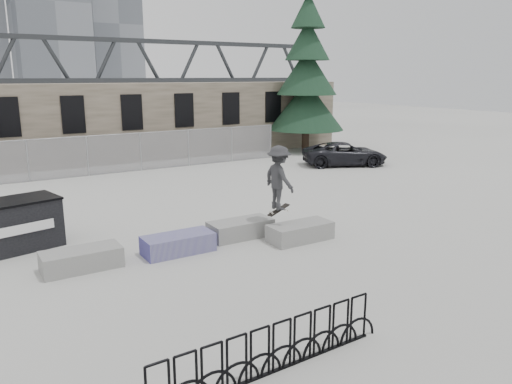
% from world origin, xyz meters
% --- Properties ---
extents(ground, '(120.00, 120.00, 0.00)m').
position_xyz_m(ground, '(0.00, 0.00, 0.00)').
color(ground, '#B9BAB4').
rests_on(ground, ground).
extents(stone_wall, '(36.00, 2.58, 4.50)m').
position_xyz_m(stone_wall, '(0.00, 16.24, 2.26)').
color(stone_wall, '#695D4D').
rests_on(stone_wall, ground).
extents(chainlink_fence, '(22.06, 0.06, 2.02)m').
position_xyz_m(chainlink_fence, '(-0.00, 12.50, 1.04)').
color(chainlink_fence, gray).
rests_on(chainlink_fence, ground).
extents(planter_far_left, '(2.00, 0.90, 0.54)m').
position_xyz_m(planter_far_left, '(-3.25, -0.11, 0.29)').
color(planter_far_left, gray).
rests_on(planter_far_left, ground).
extents(planter_center_left, '(2.00, 0.90, 0.54)m').
position_xyz_m(planter_center_left, '(-0.63, -0.28, 0.29)').
color(planter_center_left, navy).
rests_on(planter_center_left, ground).
extents(planter_center_right, '(2.00, 0.90, 0.54)m').
position_xyz_m(planter_center_right, '(1.59, 0.00, 0.29)').
color(planter_center_right, gray).
rests_on(planter_center_right, ground).
extents(planter_offset, '(2.00, 0.90, 0.54)m').
position_xyz_m(planter_offset, '(2.98, -1.23, 0.29)').
color(planter_offset, gray).
rests_on(planter_offset, ground).
extents(dumpster, '(2.48, 1.82, 1.47)m').
position_xyz_m(dumpster, '(-4.41, 2.50, 0.74)').
color(dumpster, black).
rests_on(dumpster, ground).
extents(bike_rack, '(4.94, 0.22, 0.90)m').
position_xyz_m(bike_rack, '(-1.66, -6.62, 0.44)').
color(bike_rack, black).
rests_on(bike_rack, ground).
extents(spruce_tree, '(5.01, 5.01, 11.50)m').
position_xyz_m(spruce_tree, '(14.66, 13.81, 4.68)').
color(spruce_tree, '#38281E').
rests_on(spruce_tree, ground).
extents(truss_bridge, '(70.00, 3.00, 9.80)m').
position_xyz_m(truss_bridge, '(10.00, 55.00, 4.13)').
color(truss_bridge, '#2D3033').
rests_on(truss_bridge, ground).
extents(suv, '(5.15, 3.91, 1.30)m').
position_xyz_m(suv, '(13.02, 8.03, 0.65)').
color(suv, black).
rests_on(suv, ground).
extents(skateboarder, '(0.79, 1.28, 2.12)m').
position_xyz_m(skateboarder, '(2.54, -0.71, 1.91)').
color(skateboarder, '#2C2C2F').
rests_on(skateboarder, ground).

